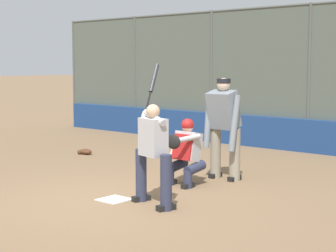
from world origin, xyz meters
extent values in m
plane|color=#846647|center=(0.00, 0.00, 0.00)|extent=(160.00, 160.00, 0.00)
cube|color=white|center=(0.00, 0.00, 0.01)|extent=(0.43, 0.43, 0.01)
cylinder|color=#515651|center=(0.00, -6.20, 1.71)|extent=(0.08, 0.08, 3.42)
cylinder|color=#515651|center=(2.79, -6.20, 1.71)|extent=(0.08, 0.08, 3.42)
cylinder|color=#515651|center=(5.58, -6.20, 1.71)|extent=(0.08, 0.08, 3.42)
cylinder|color=#515651|center=(8.37, -6.20, 1.71)|extent=(0.08, 0.08, 3.42)
cube|color=#515B51|center=(0.00, -6.20, 1.71)|extent=(16.73, 0.01, 3.42)
cylinder|color=#515651|center=(0.00, -6.20, 3.39)|extent=(16.73, 0.06, 0.06)
cube|color=navy|center=(0.00, -6.10, 0.38)|extent=(16.40, 0.18, 0.76)
cylinder|color=#2D334C|center=(-0.99, -0.05, 0.39)|extent=(0.16, 0.16, 0.79)
cube|color=black|center=(-0.99, -0.05, 0.04)|extent=(0.18, 0.30, 0.08)
cylinder|color=#2D334C|center=(-0.35, -0.21, 0.39)|extent=(0.16, 0.16, 0.79)
cube|color=black|center=(-0.35, -0.21, 0.04)|extent=(0.18, 0.30, 0.08)
cube|color=#B7B7BC|center=(-0.67, -0.13, 1.00)|extent=(0.47, 0.34, 0.54)
sphere|color=tan|center=(-0.67, -0.13, 1.37)|extent=(0.20, 0.20, 0.20)
cylinder|color=#B7B7BC|center=(-0.67, -0.16, 1.27)|extent=(0.55, 0.27, 0.20)
cylinder|color=#B7B7BC|center=(-0.42, -0.22, 1.27)|extent=(0.09, 0.14, 0.15)
sphere|color=black|center=(-0.42, -0.25, 1.33)|extent=(0.04, 0.04, 0.04)
cylinder|color=black|center=(-0.39, -0.34, 1.48)|extent=(0.10, 0.21, 0.31)
cylinder|color=#28282D|center=(-0.31, -0.55, 1.82)|extent=(0.16, 0.32, 0.44)
cylinder|color=#2D334C|center=(-0.33, -1.36, 0.14)|extent=(0.14, 0.14, 0.29)
cylinder|color=#2D334C|center=(-0.32, -1.54, 0.31)|extent=(0.17, 0.44, 0.22)
cube|color=black|center=(-0.33, -1.36, 0.04)|extent=(0.10, 0.26, 0.08)
cylinder|color=#2D334C|center=(0.06, -1.35, 0.14)|extent=(0.14, 0.14, 0.29)
cylinder|color=#2D334C|center=(0.06, -1.54, 0.31)|extent=(0.17, 0.44, 0.22)
cube|color=black|center=(0.06, -1.35, 0.04)|extent=(0.10, 0.26, 0.08)
cube|color=#B7B7BC|center=(-0.13, -1.58, 0.65)|extent=(0.42, 0.34, 0.52)
cube|color=#B21E1E|center=(-0.13, -1.44, 0.65)|extent=(0.38, 0.13, 0.43)
sphere|color=beige|center=(-0.13, -1.58, 0.98)|extent=(0.19, 0.19, 0.19)
sphere|color=#B21E1E|center=(-0.13, -1.58, 1.02)|extent=(0.22, 0.22, 0.22)
cylinder|color=#B7B7BC|center=(-0.29, -1.36, 0.82)|extent=(0.27, 0.50, 0.15)
ellipsoid|color=black|center=(-0.20, -1.13, 0.78)|extent=(0.30, 0.10, 0.24)
cylinder|color=beige|center=(0.12, -1.58, 0.68)|extent=(0.09, 0.29, 0.42)
cylinder|color=gray|center=(-0.57, -2.35, 0.46)|extent=(0.19, 0.19, 0.92)
cube|color=black|center=(-0.57, -2.35, 0.04)|extent=(0.12, 0.28, 0.08)
cylinder|color=gray|center=(-0.15, -2.36, 0.46)|extent=(0.19, 0.19, 0.92)
cube|color=black|center=(-0.15, -2.36, 0.04)|extent=(0.12, 0.28, 0.08)
cube|color=gray|center=(-0.36, -2.29, 1.24)|extent=(0.50, 0.44, 0.70)
sphere|color=beige|center=(-0.36, -2.29, 1.68)|extent=(0.23, 0.23, 0.23)
cylinder|color=black|center=(-0.36, -2.29, 1.74)|extent=(0.24, 0.24, 0.08)
cylinder|color=gray|center=(-0.65, -2.22, 1.03)|extent=(0.16, 0.26, 0.97)
cylinder|color=gray|center=(-0.07, -2.23, 1.03)|extent=(0.15, 0.26, 0.97)
ellipsoid|color=#56331E|center=(3.61, -2.56, 0.06)|extent=(0.34, 0.22, 0.12)
ellipsoid|color=#56331E|center=(3.71, -2.46, 0.05)|extent=(0.12, 0.09, 0.10)
camera|label=1|loc=(-6.01, 5.72, 2.03)|focal=60.00mm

